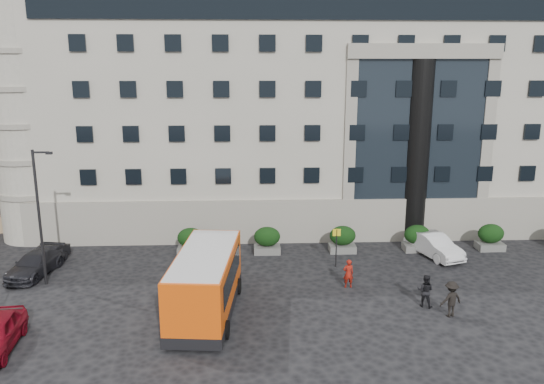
% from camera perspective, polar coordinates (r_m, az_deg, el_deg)
% --- Properties ---
extents(ground, '(120.00, 120.00, 0.00)m').
position_cam_1_polar(ground, '(29.45, -2.37, -11.76)').
color(ground, black).
rests_on(ground, ground).
extents(civic_building, '(44.00, 24.00, 18.00)m').
position_cam_1_polar(civic_building, '(49.15, 4.54, 9.26)').
color(civic_building, '#A4A091').
rests_on(civic_building, ground).
extents(entrance_column, '(1.80, 1.80, 13.00)m').
position_cam_1_polar(entrance_column, '(39.31, 15.30, 4.12)').
color(entrance_column, black).
rests_on(entrance_column, ground).
extents(apartment_far, '(13.00, 13.00, 22.00)m').
position_cam_1_polar(apartment_far, '(70.09, -25.68, 10.87)').
color(apartment_far, brown).
rests_on(apartment_far, ground).
extents(hedge_a, '(1.80, 1.26, 1.84)m').
position_cam_1_polar(hedge_a, '(36.58, -8.73, -5.23)').
color(hedge_a, '#585856').
rests_on(hedge_a, ground).
extents(hedge_b, '(1.80, 1.26, 1.84)m').
position_cam_1_polar(hedge_b, '(36.37, -0.53, -5.18)').
color(hedge_b, '#585856').
rests_on(hedge_b, ground).
extents(hedge_c, '(1.80, 1.26, 1.84)m').
position_cam_1_polar(hedge_c, '(36.91, 7.59, -5.02)').
color(hedge_c, '#585856').
rests_on(hedge_c, ground).
extents(hedge_d, '(1.80, 1.26, 1.84)m').
position_cam_1_polar(hedge_d, '(38.15, 15.33, -4.78)').
color(hedge_d, '#585856').
rests_on(hedge_d, ground).
extents(hedge_e, '(1.80, 1.26, 1.84)m').
position_cam_1_polar(hedge_e, '(40.04, 22.46, -4.47)').
color(hedge_e, '#585856').
rests_on(hedge_e, ground).
extents(street_lamp, '(1.16, 0.18, 8.00)m').
position_cam_1_polar(street_lamp, '(33.00, -23.69, -2.05)').
color(street_lamp, '#262628').
rests_on(street_lamp, ground).
extents(bus_stop_sign, '(0.50, 0.08, 2.52)m').
position_cam_1_polar(bus_stop_sign, '(33.89, 6.95, -5.26)').
color(bus_stop_sign, '#262628').
rests_on(bus_stop_sign, ground).
extents(minibus, '(3.55, 8.20, 3.33)m').
position_cam_1_polar(minibus, '(27.66, -7.15, -9.43)').
color(minibus, '#EB4F0B').
rests_on(minibus, ground).
extents(red_truck, '(3.46, 5.95, 3.01)m').
position_cam_1_polar(red_truck, '(47.73, -16.94, -0.48)').
color(red_truck, '#96230A').
rests_on(red_truck, ground).
extents(parked_car_b, '(1.83, 3.96, 1.26)m').
position_cam_1_polar(parked_car_b, '(37.07, -23.02, -6.42)').
color(parked_car_b, black).
rests_on(parked_car_b, ground).
extents(parked_car_c, '(2.66, 4.96, 1.37)m').
position_cam_1_polar(parked_car_c, '(35.87, -24.14, -7.09)').
color(parked_car_c, black).
rests_on(parked_car_c, ground).
extents(parked_car_d, '(2.37, 4.53, 1.22)m').
position_cam_1_polar(parked_car_d, '(44.92, -20.52, -2.85)').
color(parked_car_d, black).
rests_on(parked_car_d, ground).
extents(white_taxi, '(3.04, 4.94, 1.54)m').
position_cam_1_polar(white_taxi, '(37.44, 17.03, -5.50)').
color(white_taxi, silver).
rests_on(white_taxi, ground).
extents(pedestrian_a, '(0.65, 0.46, 1.70)m').
position_cam_1_polar(pedestrian_a, '(31.24, 8.21, -8.67)').
color(pedestrian_a, maroon).
rests_on(pedestrian_a, ground).
extents(pedestrian_b, '(1.08, 0.99, 1.79)m').
position_cam_1_polar(pedestrian_b, '(29.75, 16.15, -10.16)').
color(pedestrian_b, black).
rests_on(pedestrian_b, ground).
extents(pedestrian_c, '(1.37, 1.03, 1.89)m').
position_cam_1_polar(pedestrian_c, '(29.02, 18.70, -10.85)').
color(pedestrian_c, black).
rests_on(pedestrian_c, ground).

